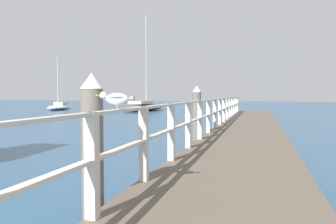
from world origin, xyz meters
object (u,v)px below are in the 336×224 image
Objects in this scene: dock_piling_near at (92,149)px; dock_piling_far at (197,115)px; boat_3 at (144,106)px; boat_2 at (59,107)px; seagull_foreground at (116,98)px.

dock_piling_far is (0.00, 7.27, 0.00)m from dock_piling_near.
boat_2 is at bearing -170.49° from boat_3.
dock_piling_far is 28.33m from boat_2.
seagull_foreground is (0.37, -7.35, 0.65)m from dock_piling_far.
dock_piling_near is at bearing -64.78° from boat_3.
boat_2 is (-18.94, 21.07, -0.66)m from dock_piling_far.
boat_3 reaches higher than dock_piling_far.
dock_piling_far reaches higher than seagull_foreground.
dock_piling_near is 34.09m from boat_2.
seagull_foreground is 34.38m from boat_2.
dock_piling_far is at bearing -3.33° from seagull_foreground.
dock_piling_near is at bearing 108.67° from boat_2.
seagull_foreground is at bearing -64.16° from boat_3.
seagull_foreground is (0.37, -0.08, 0.65)m from dock_piling_near.
dock_piling_near is 30.21m from boat_3.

